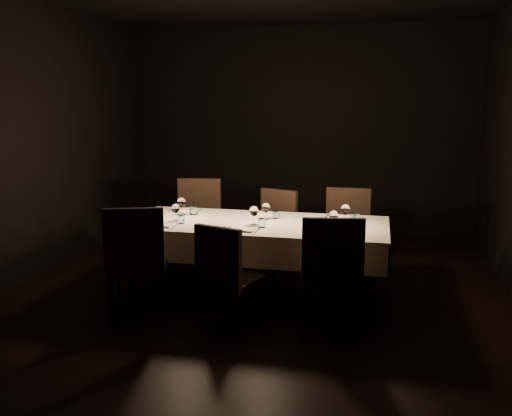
% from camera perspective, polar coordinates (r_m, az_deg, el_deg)
% --- Properties ---
extents(room, '(5.01, 6.01, 3.01)m').
position_cam_1_polar(room, '(5.14, 0.00, 6.57)').
color(room, black).
rests_on(room, ground).
extents(dining_table, '(2.52, 1.12, 0.76)m').
position_cam_1_polar(dining_table, '(5.26, 0.00, -2.28)').
color(dining_table, black).
rests_on(dining_table, ground).
extents(chair_near_left, '(0.64, 0.64, 1.04)m').
position_cam_1_polar(chair_near_left, '(4.82, -12.47, -5.27)').
color(chair_near_left, black).
rests_on(chair_near_left, ground).
extents(place_setting_near_left, '(0.31, 0.39, 0.17)m').
position_cam_1_polar(place_setting_near_left, '(5.26, -8.78, -0.86)').
color(place_setting_near_left, white).
rests_on(place_setting_near_left, dining_table).
extents(chair_near_center, '(0.56, 0.56, 0.92)m').
position_cam_1_polar(chair_near_center, '(4.54, -3.22, -6.77)').
color(chair_near_center, black).
rests_on(chair_near_center, ground).
extents(place_setting_near_center, '(0.33, 0.40, 0.18)m').
position_cam_1_polar(place_setting_near_center, '(5.02, -0.41, -1.21)').
color(place_setting_near_center, white).
rests_on(place_setting_near_center, dining_table).
extents(chair_near_right, '(0.56, 0.56, 1.02)m').
position_cam_1_polar(chair_near_right, '(4.47, 7.92, -6.54)').
color(chair_near_right, black).
rests_on(chair_near_right, ground).
extents(place_setting_near_right, '(0.32, 0.39, 0.17)m').
position_cam_1_polar(place_setting_near_right, '(4.91, 8.13, -1.66)').
color(place_setting_near_right, white).
rests_on(place_setting_near_right, dining_table).
extents(chair_far_left, '(0.57, 0.57, 1.04)m').
position_cam_1_polar(chair_far_left, '(6.25, -6.15, -1.37)').
color(chair_far_left, black).
rests_on(chair_far_left, ground).
extents(place_setting_far_left, '(0.34, 0.41, 0.19)m').
position_cam_1_polar(place_setting_far_left, '(5.66, -7.45, 0.11)').
color(place_setting_far_left, white).
rests_on(place_setting_far_left, dining_table).
extents(chair_far_center, '(0.59, 0.59, 0.95)m').
position_cam_1_polar(chair_far_center, '(6.01, 1.83, -2.20)').
color(chair_far_center, black).
rests_on(chair_far_center, ground).
extents(place_setting_far_center, '(0.32, 0.39, 0.17)m').
position_cam_1_polar(place_setting_far_center, '(5.43, 1.32, -0.36)').
color(place_setting_far_center, white).
rests_on(place_setting_far_center, dining_table).
extents(chair_far_right, '(0.48, 0.48, 0.99)m').
position_cam_1_polar(chair_far_right, '(5.92, 9.54, -2.37)').
color(chair_far_right, black).
rests_on(chair_far_right, ground).
extents(place_setting_far_right, '(0.36, 0.41, 0.19)m').
position_cam_1_polar(place_setting_far_right, '(5.33, 9.48, -0.63)').
color(place_setting_far_right, white).
rests_on(place_setting_far_right, dining_table).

